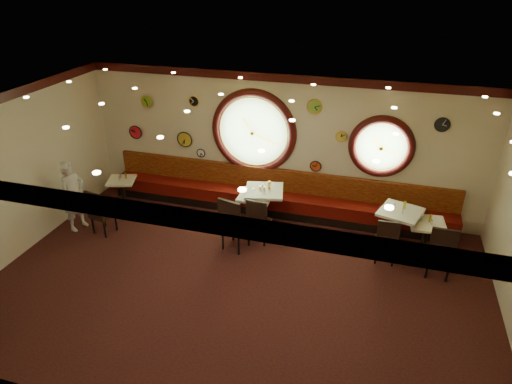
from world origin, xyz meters
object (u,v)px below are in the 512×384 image
Objects in this scene: table_b at (256,206)px; condiment_c_salt at (263,186)px; condiment_d_bottle at (405,205)px; chair_b at (232,221)px; condiment_c_pepper at (264,189)px; condiment_d_pepper at (403,211)px; chair_d at (387,238)px; condiment_a_salt at (120,176)px; condiment_b_pepper at (255,194)px; condiment_a_pepper at (119,178)px; waiter at (74,196)px; condiment_d_salt at (395,206)px; table_d at (399,224)px; condiment_e_pepper at (432,222)px; chair_a at (99,210)px; condiment_e_salt at (422,219)px; chair_c at (258,218)px; condiment_c_bottle at (269,185)px; condiment_e_bottle at (431,219)px; table_c at (264,203)px; condiment_b_bottle at (260,190)px; condiment_a_bottle at (126,176)px; condiment_b_salt at (253,191)px; table_a at (123,189)px; chair_e at (441,249)px.

condiment_c_salt reaches higher than table_b.
chair_b is at bearing -160.78° from condiment_d_bottle.
condiment_c_pepper is 1.14× the size of condiment_d_pepper.
chair_d reaches higher than table_b.
condiment_b_pepper reaches higher than condiment_a_salt.
waiter is at bearing -107.97° from condiment_a_pepper.
condiment_d_salt reaches higher than condiment_a_salt.
condiment_c_pepper is at bearing -0.00° from condiment_a_pepper.
condiment_a_salt is (-6.39, 0.12, 0.19)m from table_d.
condiment_c_pepper is (0.19, 0.00, 0.45)m from table_b.
chair_d is at bearing -149.87° from condiment_e_pepper.
chair_a is 6.40× the size of condiment_d_pepper.
condiment_e_salt is at bearing 40.65° from chair_d.
condiment_e_salt is (6.51, 1.17, 0.20)m from chair_a.
condiment_a_salt is at bearing 179.77° from condiment_d_salt.
condiment_c_bottle reaches higher than chair_c.
condiment_b_pepper is 0.52× the size of condiment_e_bottle.
table_c is 5.24× the size of condiment_d_bottle.
chair_b is at bearing -103.56° from condiment_c_salt.
condiment_a_pepper is (-6.23, -0.09, -0.18)m from condiment_d_salt.
chair_d is 5.34× the size of condiment_c_pepper.
chair_d is 2.83m from condiment_b_bottle.
condiment_c_salt is 0.56× the size of condiment_e_bottle.
condiment_b_pepper is at bearing -1.23° from condiment_a_pepper.
chair_d reaches higher than condiment_a_pepper.
table_c is 3.42m from condiment_a_bottle.
condiment_c_bottle reaches higher than condiment_e_salt.
chair_a reaches higher than table_b.
condiment_b_salt is at bearing 98.55° from chair_b.
condiment_e_salt is (3.41, -0.02, -0.03)m from condiment_b_pepper.
condiment_c_bottle is (0.25, 0.22, 0.15)m from condiment_b_pepper.
condiment_d_pepper reaches higher than condiment_e_pepper.
table_d is 9.69× the size of condiment_a_salt.
table_a is 1.21× the size of chair_a.
condiment_d_pepper reaches higher than condiment_b_bottle.
condiment_b_bottle is at bearing 177.05° from condiment_e_salt.
chair_a reaches higher than condiment_b_pepper.
chair_e reaches higher than table_b.
condiment_a_pepper is (-6.35, 0.01, 0.19)m from table_d.
condiment_c_bottle is 1.79× the size of condiment_e_salt.
condiment_b_bottle is (0.14, 0.04, 0.03)m from condiment_b_salt.
condiment_c_pepper is 4.10m from waiter.
chair_a reaches higher than condiment_b_bottle.
condiment_e_pepper is (6.83, -0.30, 0.04)m from condiment_a_bottle.
table_d is at bearing -35.78° from condiment_d_salt.
table_c is at bearing -51.64° from condiment_c_salt.
chair_c reaches higher than chair_d.
condiment_c_pepper is at bearing 0.55° from table_b.
condiment_e_pepper is at bearing -4.28° from condiment_b_bottle.
condiment_b_bottle is at bearing 167.00° from chair_e.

